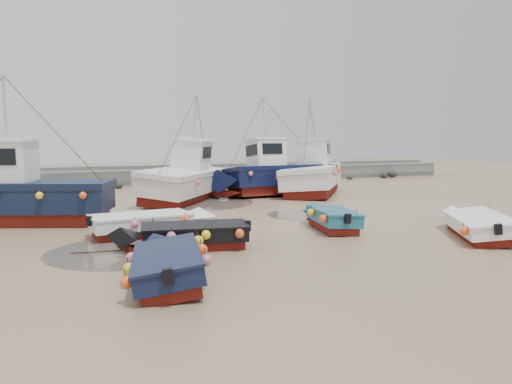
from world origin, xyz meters
The scene contains 15 objects.
ground centered at (0.00, 0.00, 0.00)m, with size 120.00×120.00×0.00m, color tan.
seawall centered at (0.05, 21.99, 0.63)m, with size 60.00×4.92×1.50m.
puddle_a centered at (-3.66, -1.47, 0.00)m, with size 5.19×5.19×0.01m, color #5B544A.
puddle_b centered at (5.22, 2.94, 0.00)m, with size 3.16×3.16×0.01m, color #5B544A.
puddle_d centered at (2.14, 10.47, 0.00)m, with size 6.58×6.58×0.01m, color #5B544A.
dinghy_1 centered at (-3.12, -5.24, 0.55)m, with size 2.70×5.97×1.43m.
dinghy_2 centered at (4.62, -0.54, 0.56)m, with size 2.42×5.25×1.43m.
dinghy_3 centered at (8.89, -4.06, 0.54)m, with size 4.11×6.00×1.43m.
dinghy_4 centered at (-1.84, -1.90, 0.55)m, with size 5.74×2.38×1.43m.
dinghy_5 centered at (-2.37, 0.97, 0.55)m, with size 5.98×2.26×1.43m.
cabin_boat_0 centered at (-7.09, 5.63, 1.35)m, with size 9.49×5.08×6.22m.
cabin_boat_1 centered at (1.76, 10.98, 1.31)m, with size 7.68×9.61×6.22m.
cabin_boat_2 centered at (7.51, 11.01, 1.33)m, with size 10.37×3.34×6.22m.
cabin_boat_3 centered at (10.59, 11.03, 1.33)m, with size 7.70×9.21×6.22m.
person centered at (-6.71, 6.19, 0.00)m, with size 0.60×0.39×1.65m, color #1C223C.
Camera 1 is at (-6.10, -17.76, 3.67)m, focal length 35.00 mm.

